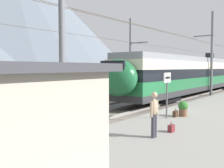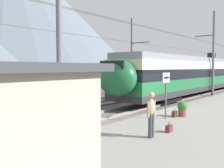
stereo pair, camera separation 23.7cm
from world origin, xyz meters
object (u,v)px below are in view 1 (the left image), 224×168
(handbag_beside_passenger, at_px, (171,128))
(handbag_near_sign, at_px, (175,114))
(train_far_track, at_px, (208,71))
(potted_plant_platform_edge, at_px, (183,108))
(catenary_mast_mid, at_px, (211,53))
(catenary_mast_far_side, at_px, (131,55))
(passenger_walking, at_px, (154,112))
(platform_shelter, at_px, (4,137))
(train_near_platform, at_px, (195,74))
(catenary_mast_west, at_px, (60,31))
(platform_sign, at_px, (167,85))

(handbag_beside_passenger, distance_m, handbag_near_sign, 3.29)
(train_far_track, height_order, potted_plant_platform_edge, train_far_track)
(catenary_mast_mid, relative_size, catenary_mast_far_side, 1.00)
(passenger_walking, height_order, potted_plant_platform_edge, passenger_walking)
(catenary_mast_mid, distance_m, passenger_walking, 17.81)
(train_far_track, relative_size, passenger_walking, 19.53)
(catenary_mast_far_side, xyz_separation_m, platform_shelter, (-21.45, -11.29, -2.58))
(catenary_mast_mid, bearing_deg, handbag_beside_passenger, -168.44)
(handbag_beside_passenger, bearing_deg, train_near_platform, 16.49)
(train_far_track, distance_m, platform_shelter, 43.29)
(platform_shelter, bearing_deg, catenary_mast_west, 38.09)
(catenary_mast_far_side, height_order, handbag_near_sign, catenary_mast_far_side)
(handbag_beside_passenger, bearing_deg, passenger_walking, 171.93)
(handbag_beside_passenger, bearing_deg, catenary_mast_west, 130.96)
(catenary_mast_west, xyz_separation_m, catenary_mast_mid, (18.99, 0.00, -0.01))
(train_far_track, bearing_deg, platform_sign, -166.26)
(train_far_track, relative_size, platform_sign, 14.23)
(train_near_platform, relative_size, platform_sign, 12.22)
(train_far_track, xyz_separation_m, catenary_mast_mid, (-18.99, -6.06, 2.04))
(catenary_mast_west, distance_m, catenary_mast_far_side, 18.93)
(catenary_mast_mid, distance_m, catenary_mast_far_side, 8.15)
(catenary_mast_far_side, bearing_deg, platform_shelter, -152.24)
(train_near_platform, relative_size, handbag_beside_passenger, 68.78)
(passenger_walking, bearing_deg, handbag_beside_passenger, -8.07)
(train_near_platform, height_order, platform_shelter, train_near_platform)
(train_near_platform, bearing_deg, handbag_beside_passenger, -163.51)
(catenary_mast_mid, xyz_separation_m, handbag_near_sign, (-13.05, -2.13, -3.80))
(catenary_mast_west, bearing_deg, platform_sign, -19.92)
(platform_sign, distance_m, passenger_walking, 3.88)
(train_far_track, bearing_deg, catenary_mast_mid, -162.31)
(train_far_track, bearing_deg, train_near_platform, -166.48)
(catenary_mast_west, distance_m, handbag_near_sign, 7.37)
(passenger_walking, bearing_deg, handbag_near_sign, 13.38)
(catenary_mast_mid, bearing_deg, train_near_platform, 80.20)
(train_far_track, height_order, catenary_mast_mid, catenary_mast_mid)
(catenary_mast_mid, bearing_deg, potted_plant_platform_edge, -169.33)
(catenary_mast_west, height_order, passenger_walking, catenary_mast_west)
(passenger_walking, relative_size, platform_shelter, 0.44)
(catenary_mast_west, height_order, catenary_mast_far_side, catenary_mast_west)
(catenary_mast_mid, bearing_deg, catenary_mast_west, -180.00)
(catenary_mast_west, xyz_separation_m, platform_sign, (5.32, -1.93, -2.27))
(catenary_mast_west, xyz_separation_m, handbag_beside_passenger, (2.86, -3.30, -3.83))
(train_far_track, relative_size, potted_plant_platform_edge, 40.67)
(handbag_near_sign, bearing_deg, catenary_mast_mid, 9.27)
(train_far_track, relative_size, handbag_beside_passenger, 80.07)
(catenary_mast_far_side, bearing_deg, handbag_near_sign, -138.13)
(catenary_mast_far_side, bearing_deg, platform_sign, -140.22)
(handbag_near_sign, bearing_deg, train_near_platform, 15.47)
(platform_sign, xyz_separation_m, handbag_near_sign, (0.62, -0.20, -1.54))
(handbag_near_sign, height_order, platform_shelter, platform_shelter)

